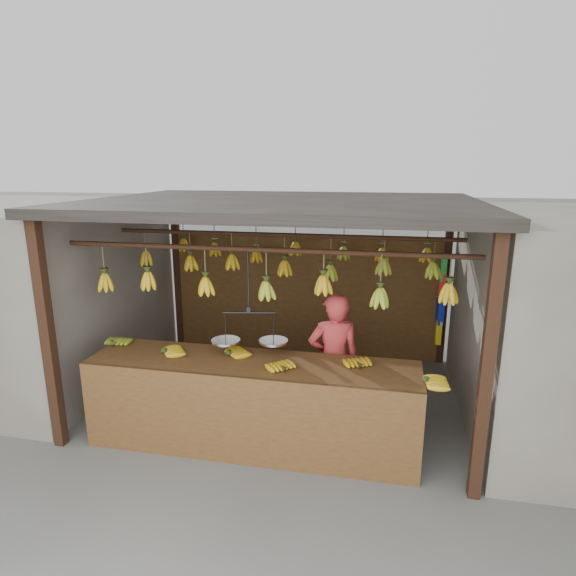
# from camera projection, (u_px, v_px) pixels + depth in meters

# --- Properties ---
(ground) EXTENTS (80.00, 80.00, 0.00)m
(ground) POSITION_uv_depth(u_px,v_px,m) (283.00, 395.00, 5.97)
(ground) COLOR #5B5B57
(stall) EXTENTS (4.30, 3.30, 2.40)m
(stall) POSITION_uv_depth(u_px,v_px,m) (288.00, 234.00, 5.79)
(stall) COLOR black
(stall) RESTS_ON ground
(neighbor_left) EXTENTS (3.00, 3.00, 2.30)m
(neighbor_left) POSITION_uv_depth(u_px,v_px,m) (18.00, 291.00, 6.38)
(neighbor_left) COLOR slate
(neighbor_left) RESTS_ON ground
(counter) EXTENTS (3.40, 0.75, 0.96)m
(counter) POSITION_uv_depth(u_px,v_px,m) (249.00, 386.00, 4.64)
(counter) COLOR #57371A
(counter) RESTS_ON ground
(hanging_bananas) EXTENTS (3.62, 2.23, 0.40)m
(hanging_bananas) POSITION_uv_depth(u_px,v_px,m) (283.00, 266.00, 5.56)
(hanging_bananas) COLOR gold
(hanging_bananas) RESTS_ON ground
(balance_scale) EXTENTS (0.74, 0.36, 0.94)m
(balance_scale) POSITION_uv_depth(u_px,v_px,m) (249.00, 337.00, 4.76)
(balance_scale) COLOR black
(balance_scale) RESTS_ON ground
(vendor) EXTENTS (0.62, 0.48, 1.50)m
(vendor) POSITION_uv_depth(u_px,v_px,m) (334.00, 362.00, 5.09)
(vendor) COLOR #BF3333
(vendor) RESTS_ON ground
(bag_bundles) EXTENTS (0.08, 0.26, 1.24)m
(bag_bundles) POSITION_uv_depth(u_px,v_px,m) (441.00, 299.00, 6.63)
(bag_bundles) COLOR #199926
(bag_bundles) RESTS_ON ground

